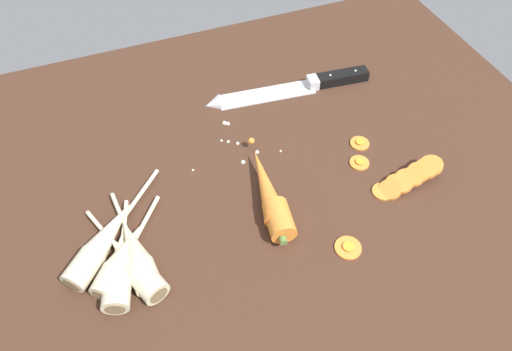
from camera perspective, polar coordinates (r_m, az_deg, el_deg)
ground_plane at (r=83.98cm, az=-0.49°, el=-0.53°), size 120.00×90.00×4.00cm
chefs_knife at (r=97.61cm, az=3.71°, el=10.52°), size 34.86×6.89×4.18cm
whole_carrot at (r=76.77cm, az=1.54°, el=-2.40°), size 6.49×22.57×4.20cm
parsnip_front at (r=72.44cm, az=-16.45°, el=-10.93°), size 7.25×19.15×4.00cm
parsnip_mid_left at (r=73.06cm, az=-14.46°, el=-9.28°), size 5.29×20.01×4.00cm
parsnip_mid_right at (r=72.24cm, az=-14.83°, el=-10.52°), size 9.64×19.64×4.00cm
parsnip_back at (r=75.61cm, az=-18.26°, el=-7.72°), size 18.21×18.99×4.00cm
parsnip_outer at (r=73.14cm, az=-16.13°, el=-9.84°), size 13.40×16.36×4.00cm
carrot_slice_stack at (r=83.99cm, az=18.09°, el=-0.36°), size 13.39×4.99×3.84cm
carrot_slice_stray_near at (r=74.66cm, az=11.22°, el=-8.61°), size 4.22×4.22×0.70cm
carrot_slice_stray_mid at (r=88.90cm, az=12.60°, el=3.94°), size 3.57×3.57×0.70cm
carrot_slice_stray_far at (r=85.58cm, az=12.56°, el=1.59°), size 3.54×3.54×0.70cm
mince_crumbs at (r=87.49cm, az=-2.62°, el=4.48°), size 16.80×11.59×0.87cm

